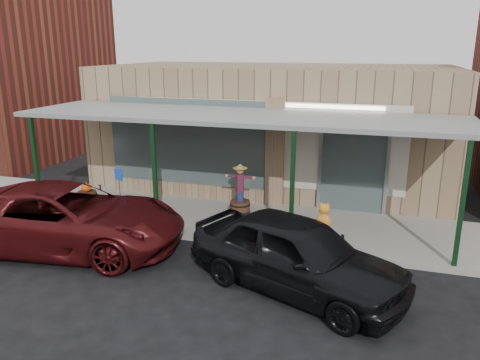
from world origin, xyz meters
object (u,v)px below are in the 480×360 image
(car_maroon, at_px, (66,218))
(handicap_sign, at_px, (120,188))
(parked_sedan, at_px, (297,254))
(barrel_scarecrow, at_px, (240,197))
(barrel_pumpkin, at_px, (87,196))

(car_maroon, bearing_deg, handicap_sign, -23.57)
(parked_sedan, bearing_deg, handicap_sign, 90.59)
(handicap_sign, relative_size, car_maroon, 0.26)
(parked_sedan, xyz_separation_m, car_maroon, (-5.78, 0.35, 0.01))
(barrel_scarecrow, relative_size, barrel_pumpkin, 1.94)
(barrel_scarecrow, bearing_deg, barrel_pumpkin, -173.82)
(handicap_sign, bearing_deg, barrel_pumpkin, 169.46)
(parked_sedan, bearing_deg, car_maroon, 108.46)
(barrel_scarecrow, xyz_separation_m, barrel_pumpkin, (-4.78, -0.57, -0.26))
(barrel_pumpkin, distance_m, handicap_sign, 2.19)
(car_maroon, bearing_deg, barrel_scarecrow, -54.25)
(parked_sedan, bearing_deg, barrel_pumpkin, 88.47)
(barrel_pumpkin, xyz_separation_m, handicap_sign, (1.81, -1.01, 0.72))
(barrel_scarecrow, xyz_separation_m, handicap_sign, (-2.97, -1.58, 0.46))
(barrel_pumpkin, height_order, handicap_sign, handicap_sign)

